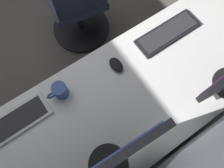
# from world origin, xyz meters

# --- Properties ---
(floor_plane) EXTENTS (5.26, 5.26, 0.00)m
(floor_plane) POSITION_xyz_m (0.00, 0.00, 0.00)
(floor_plane) COLOR #59544F
(desk) EXTENTS (2.07, 0.70, 0.73)m
(desk) POSITION_xyz_m (-0.10, 1.64, 0.66)
(desk) COLOR white
(desk) RESTS_ON ground
(drawer_pedestal) EXTENTS (0.40, 0.51, 0.69)m
(drawer_pedestal) POSITION_xyz_m (-0.29, 1.66, 0.35)
(drawer_pedestal) COLOR white
(drawer_pedestal) RESTS_ON ground
(monitor_secondary) EXTENTS (0.51, 0.20, 0.45)m
(monitor_secondary) POSITION_xyz_m (0.11, 1.86, 0.99)
(monitor_secondary) COLOR black
(monitor_secondary) RESTS_ON desk
(keyboard_main) EXTENTS (0.42, 0.15, 0.02)m
(keyboard_main) POSITION_xyz_m (0.42, 1.41, 0.74)
(keyboard_main) COLOR silver
(keyboard_main) RESTS_ON desk
(keyboard_spare) EXTENTS (0.42, 0.14, 0.02)m
(keyboard_spare) POSITION_xyz_m (-0.61, 1.44, 0.74)
(keyboard_spare) COLOR black
(keyboard_spare) RESTS_ON desk
(mouse_main) EXTENTS (0.06, 0.10, 0.03)m
(mouse_main) POSITION_xyz_m (-0.22, 1.44, 0.75)
(mouse_main) COLOR black
(mouse_main) RESTS_ON desk
(coffee_mug) EXTENTS (0.12, 0.08, 0.09)m
(coffee_mug) POSITION_xyz_m (0.12, 1.41, 0.78)
(coffee_mug) COLOR #335193
(coffee_mug) RESTS_ON desk
(office_chair) EXTENTS (0.56, 0.58, 0.97)m
(office_chair) POSITION_xyz_m (-0.36, 0.71, 0.46)
(office_chair) COLOR #383D56
(office_chair) RESTS_ON ground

